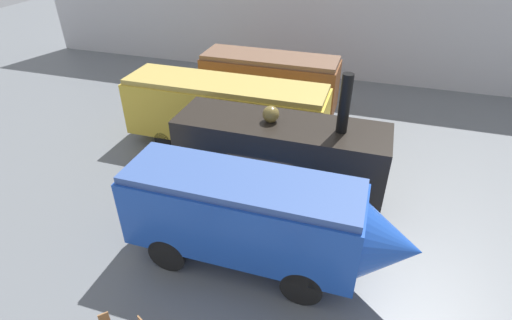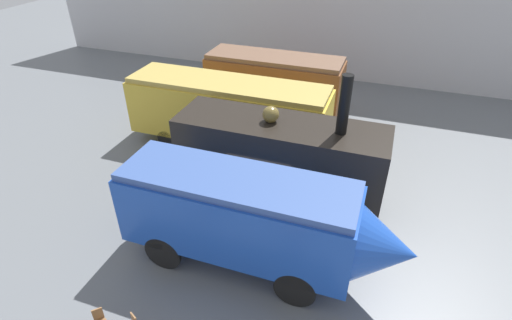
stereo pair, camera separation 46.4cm
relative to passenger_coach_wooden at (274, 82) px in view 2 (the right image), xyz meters
The scene contains 8 objects.
ground_plane 8.77m from the passenger_coach_wooden, 76.33° to the right, with size 80.00×80.00×0.00m, color slate.
backdrop_wall 7.75m from the passenger_coach_wooden, 74.11° to the left, with size 44.00×0.15×9.00m.
passenger_coach_wooden is the anchor object (origin of this frame).
passenger_coach_vintage 4.13m from the passenger_coach_wooden, 105.42° to the right, with size 9.80×2.69×3.41m.
steam_locomotive 7.63m from the passenger_coach_wooden, 70.98° to the right, with size 8.21×2.53×5.64m.
streamlined_locomotive 11.55m from the passenger_coach_wooden, 75.19° to the right, with size 9.23×2.44×3.49m.
cafe_chair_5 15.13m from the passenger_coach_wooden, 91.85° to the right, with size 0.40×0.40×0.87m.
visitor_person 9.47m from the passenger_coach_wooden, 83.58° to the right, with size 0.34×0.34×1.72m.
Camera 2 is at (4.04, -11.92, 10.46)m, focal length 28.00 mm.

